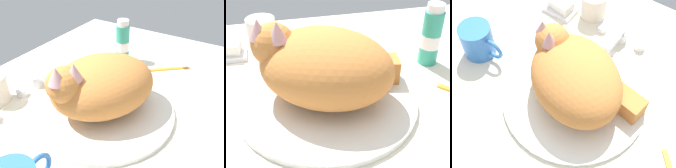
% 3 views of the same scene
% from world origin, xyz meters
% --- Properties ---
extents(ground_plane, '(1.10, 0.83, 0.03)m').
position_xyz_m(ground_plane, '(0.00, 0.00, -0.01)').
color(ground_plane, silver).
extents(sink_basin, '(0.35, 0.35, 0.01)m').
position_xyz_m(sink_basin, '(0.00, 0.00, 0.01)').
color(sink_basin, silver).
rests_on(sink_basin, ground_plane).
extents(faucet, '(0.15, 0.10, 0.05)m').
position_xyz_m(faucet, '(0.00, 0.21, 0.02)').
color(faucet, silver).
rests_on(faucet, ground_plane).
extents(cat, '(0.32, 0.29, 0.16)m').
position_xyz_m(cat, '(-0.00, 0.01, 0.08)').
color(cat, '#D17F3D').
rests_on(cat, sink_basin).
extents(toothpaste_bottle, '(0.04, 0.04, 0.14)m').
position_xyz_m(toothpaste_bottle, '(0.26, 0.09, 0.07)').
color(toothpaste_bottle, teal).
rests_on(toothpaste_bottle, ground_plane).
extents(toothbrush, '(0.10, 0.12, 0.02)m').
position_xyz_m(toothbrush, '(0.29, -0.06, 0.01)').
color(toothbrush, orange).
rests_on(toothbrush, ground_plane).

